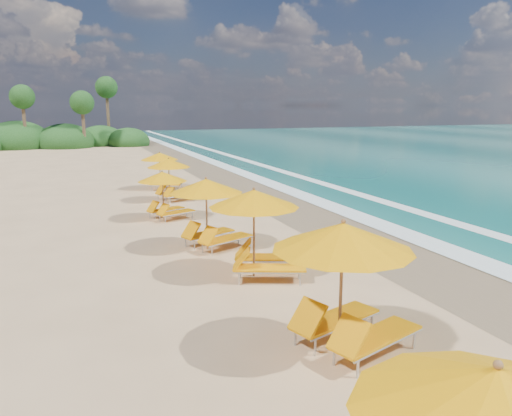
# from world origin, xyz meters

# --- Properties ---
(ground) EXTENTS (160.00, 160.00, 0.00)m
(ground) POSITION_xyz_m (0.00, 0.00, 0.00)
(ground) COLOR tan
(ground) RESTS_ON ground
(wet_sand) EXTENTS (4.00, 160.00, 0.01)m
(wet_sand) POSITION_xyz_m (4.00, 0.00, 0.01)
(wet_sand) COLOR #7B6749
(wet_sand) RESTS_ON ground
(surf_foam) EXTENTS (4.00, 160.00, 0.01)m
(surf_foam) POSITION_xyz_m (6.70, 0.00, 0.03)
(surf_foam) COLOR white
(surf_foam) RESTS_ON ground
(station_1) EXTENTS (3.39, 3.31, 2.67)m
(station_1) POSITION_xyz_m (-1.20, -8.01, 1.49)
(station_1) COLOR olive
(station_1) RESTS_ON ground
(station_2) EXTENTS (3.26, 3.22, 2.52)m
(station_2) POSITION_xyz_m (-1.15, -3.39, 1.41)
(station_2) COLOR olive
(station_2) RESTS_ON ground
(station_3) EXTENTS (3.15, 3.11, 2.43)m
(station_3) POSITION_xyz_m (-1.68, -0.23, 1.36)
(station_3) COLOR olive
(station_3) RESTS_ON ground
(station_4) EXTENTS (2.67, 2.63, 2.07)m
(station_4) POSITION_xyz_m (-2.23, 4.63, 1.16)
(station_4) COLOR olive
(station_4) RESTS_ON ground
(station_5) EXTENTS (2.72, 2.64, 2.17)m
(station_5) POSITION_xyz_m (-1.17, 8.63, 1.22)
(station_5) COLOR olive
(station_5) RESTS_ON ground
(station_6) EXTENTS (2.82, 2.81, 2.14)m
(station_6) POSITION_xyz_m (-0.96, 12.26, 1.20)
(station_6) COLOR olive
(station_6) RESTS_ON ground
(treeline) EXTENTS (25.80, 8.80, 9.74)m
(treeline) POSITION_xyz_m (-9.94, 45.51, 1.00)
(treeline) COLOR #163D14
(treeline) RESTS_ON ground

